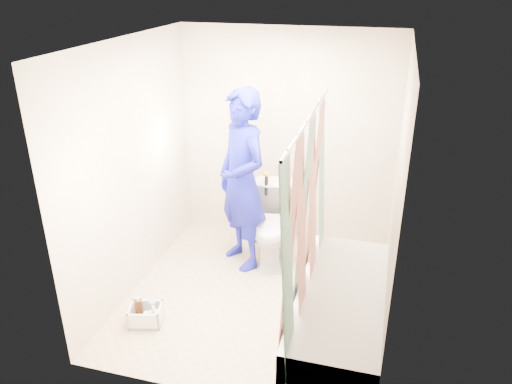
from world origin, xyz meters
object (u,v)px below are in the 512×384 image
(bathtub, at_px, (340,314))
(plumber, at_px, (242,181))
(cleaning_caddy, at_px, (147,316))
(toilet, at_px, (273,225))

(bathtub, xyz_separation_m, plumber, (-1.15, 0.98, 0.68))
(cleaning_caddy, bearing_deg, toilet, 44.88)
(bathtub, distance_m, plumber, 1.66)
(bathtub, relative_size, toilet, 2.16)
(bathtub, height_order, cleaning_caddy, bathtub)
(bathtub, relative_size, cleaning_caddy, 5.27)
(plumber, height_order, cleaning_caddy, plumber)
(toilet, distance_m, cleaning_caddy, 1.64)
(plumber, xyz_separation_m, cleaning_caddy, (-0.53, -1.23, -0.87))
(cleaning_caddy, bearing_deg, bathtub, -6.14)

